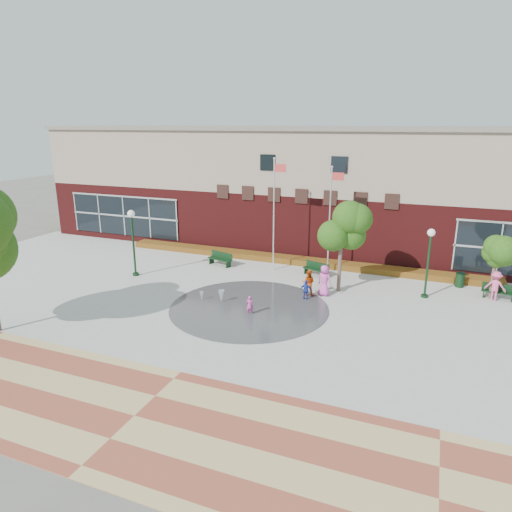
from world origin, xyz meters
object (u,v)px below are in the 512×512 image
at_px(bench_left, 220,261).
at_px(child_splash, 250,305).
at_px(trash_can, 460,280).
at_px(flagpole_left, 274,209).
at_px(flagpole_right, 330,215).

distance_m(bench_left, child_splash, 8.65).
height_order(bench_left, trash_can, bench_left).
height_order(flagpole_left, flagpole_right, flagpole_left).
xyz_separation_m(trash_can, child_splash, (-10.07, -8.42, 0.06)).
xyz_separation_m(flagpole_right, bench_left, (-7.25, -1.15, -3.56)).
height_order(flagpole_left, child_splash, flagpole_left).
relative_size(flagpole_left, flagpole_right, 1.07).
bearing_deg(trash_can, child_splash, -140.10).
relative_size(flagpole_left, bench_left, 3.84).
relative_size(trash_can, child_splash, 0.87).
distance_m(flagpole_right, child_splash, 9.06).
bearing_deg(flagpole_left, bench_left, -169.08).
height_order(flagpole_right, bench_left, flagpole_right).
relative_size(flagpole_right, child_splash, 6.75).
xyz_separation_m(flagpole_left, child_splash, (1.33, -7.40, -3.59)).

